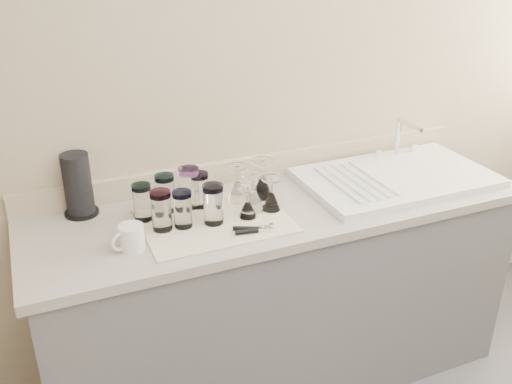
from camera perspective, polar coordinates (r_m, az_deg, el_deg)
name	(u,v)px	position (r m, az deg, el deg)	size (l,w,h in m)	color
counter_unit	(280,295)	(2.55, 2.45, -10.21)	(2.06, 0.62, 0.90)	slate
sink_unit	(396,177)	(2.58, 13.80, 1.45)	(0.82, 0.50, 0.22)	white
dish_towel	(215,220)	(2.18, -4.16, -2.85)	(0.55, 0.42, 0.01)	white
tumbler_teal	(142,202)	(2.19, -11.29, -0.98)	(0.07, 0.07, 0.14)	white
tumbler_cyan	(165,193)	(2.23, -9.07, -0.09)	(0.08, 0.08, 0.15)	white
tumbler_purple	(200,190)	(2.25, -5.65, 0.24)	(0.07, 0.07, 0.14)	white
tumbler_magenta	(161,210)	(2.10, -9.45, -1.82)	(0.08, 0.08, 0.15)	white
tumbler_blue	(183,209)	(2.11, -7.35, -1.68)	(0.07, 0.07, 0.14)	white
tumbler_lavender	(213,204)	(2.12, -4.29, -1.20)	(0.08, 0.08, 0.15)	white
tumbler_extra	(189,187)	(2.25, -6.70, 0.46)	(0.08, 0.08, 0.16)	white
goblet_back_left	(238,189)	(2.30, -1.84, 0.31)	(0.09, 0.09, 0.15)	white
goblet_back_right	(262,185)	(2.33, 0.64, 0.74)	(0.09, 0.09, 0.16)	white
goblet_front_left	(248,207)	(2.18, -0.84, -1.50)	(0.07, 0.07, 0.12)	white
goblet_front_right	(271,199)	(2.23, 1.53, -0.68)	(0.08, 0.08, 0.13)	white
goblet_extra	(253,197)	(2.23, -0.27, -0.55)	(0.09, 0.09, 0.15)	white
can_opener	(254,230)	(2.09, -0.22, -3.78)	(0.15, 0.08, 0.02)	silver
white_mug	(131,238)	(2.03, -12.41, -4.48)	(0.13, 0.11, 0.09)	white
paper_towel_roll	(78,185)	(2.28, -17.38, 0.63)	(0.13, 0.13, 0.25)	black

